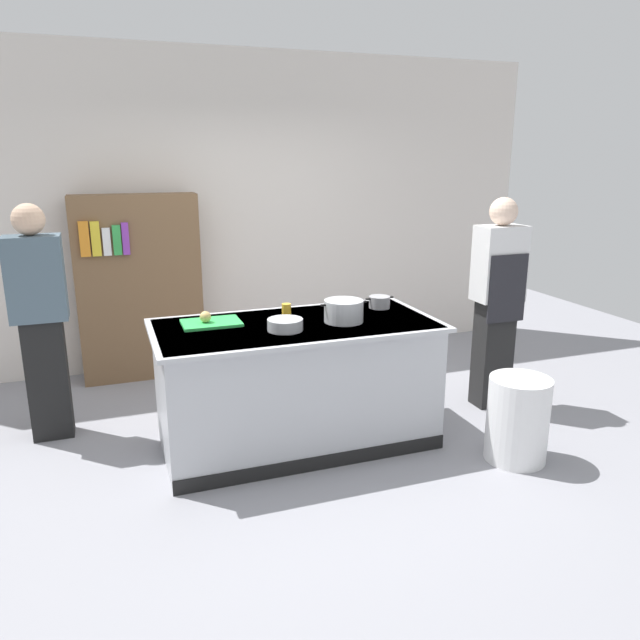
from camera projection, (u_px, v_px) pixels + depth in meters
name	position (u px, v px, depth m)	size (l,w,h in m)	color
ground_plane	(297.00, 441.00, 4.48)	(10.00, 10.00, 0.00)	gray
back_wall	(231.00, 211.00, 5.99)	(6.40, 0.12, 3.00)	silver
counter_island	(297.00, 382.00, 4.35)	(1.98, 0.98, 0.90)	#B7BABF
cutting_board	(211.00, 323.00, 4.21)	(0.40, 0.28, 0.02)	green
onion	(205.00, 317.00, 4.18)	(0.08, 0.08, 0.08)	tan
stock_pot	(344.00, 311.00, 4.26)	(0.34, 0.28, 0.16)	#B7BABF
sauce_pan	(379.00, 302.00, 4.66)	(0.23, 0.16, 0.09)	#99999E
mixing_bowl	(285.00, 325.00, 4.06)	(0.24, 0.24, 0.08)	#B7BABF
juice_cup	(286.00, 310.00, 4.39)	(0.07, 0.07, 0.10)	yellow
trash_bin	(518.00, 419.00, 4.14)	(0.42, 0.42, 0.59)	white
person_chef	(497.00, 299.00, 4.91)	(0.38, 0.25, 1.72)	black
person_guest	(41.00, 318.00, 4.33)	(0.38, 0.24, 1.72)	black
bookshelf	(140.00, 288.00, 5.58)	(1.10, 0.31, 1.70)	brown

